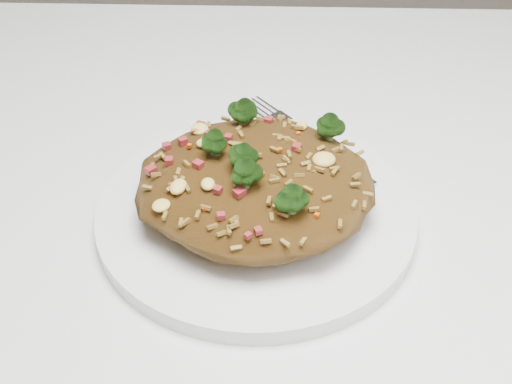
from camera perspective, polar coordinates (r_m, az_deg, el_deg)
dining_table at (r=0.62m, az=-0.91°, el=-9.31°), size 1.20×0.80×0.75m
plate at (r=0.56m, az=0.00°, el=-1.74°), size 0.25×0.25×0.01m
fried_rice at (r=0.53m, az=0.01°, el=1.35°), size 0.18×0.16×0.07m
fork at (r=0.62m, az=4.56°, el=3.89°), size 0.12×0.13×0.00m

